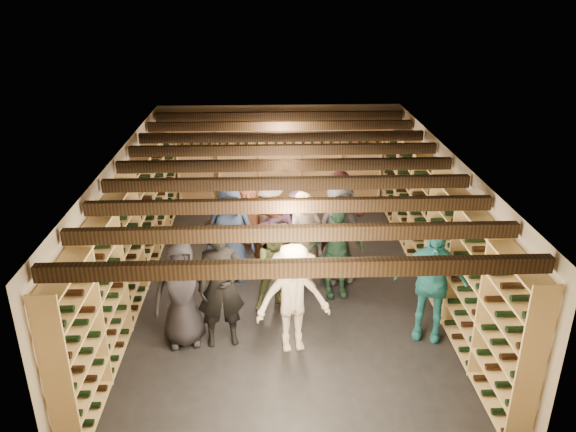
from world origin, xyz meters
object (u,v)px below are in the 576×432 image
at_px(person_0, 182,293).
at_px(person_7, 305,241).
at_px(crate_stack_left, 258,223).
at_px(person_6, 230,233).
at_px(person_3, 293,299).
at_px(person_2, 276,268).
at_px(person_4, 431,283).
at_px(person_10, 336,252).
at_px(person_1, 221,287).
at_px(person_5, 248,222).
at_px(person_8, 341,220).
at_px(crate_stack_right, 284,239).
at_px(person_9, 269,219).
at_px(person_12, 339,232).
at_px(person_11, 297,231).
at_px(crate_loose, 282,239).

relative_size(person_0, person_7, 0.95).
xyz_separation_m(crate_stack_left, person_6, (-0.46, -1.44, 0.46)).
relative_size(person_3, person_6, 0.95).
relative_size(person_2, person_4, 0.82).
bearing_deg(crate_stack_left, person_2, -82.49).
bearing_deg(person_10, person_1, -149.39).
bearing_deg(person_5, person_8, -10.47).
relative_size(person_0, person_6, 0.95).
relative_size(crate_stack_left, person_1, 0.45).
distance_m(crate_stack_left, crate_stack_right, 0.68).
relative_size(person_9, person_10, 0.93).
bearing_deg(person_1, person_5, 72.86).
bearing_deg(person_5, person_4, -48.41).
height_order(person_3, person_6, person_6).
height_order(person_1, person_6, person_1).
bearing_deg(person_4, person_12, 142.23).
distance_m(person_0, person_11, 2.86).
bearing_deg(person_11, person_8, 34.05).
height_order(person_10, person_12, person_12).
relative_size(crate_stack_right, person_12, 0.31).
bearing_deg(person_11, person_12, -5.23).
xyz_separation_m(crate_loose, person_11, (0.25, -1.12, 0.70)).
distance_m(crate_loose, person_6, 1.87).
relative_size(crate_loose, person_12, 0.27).
distance_m(crate_stack_right, person_8, 1.40).
xyz_separation_m(person_8, person_12, (-0.11, -0.54, -0.01)).
relative_size(person_0, person_11, 1.07).
xyz_separation_m(crate_stack_right, person_6, (-0.99, -1.05, 0.63)).
distance_m(person_6, person_10, 1.93).
distance_m(person_1, person_2, 1.25).
height_order(person_8, person_12, person_8).
relative_size(crate_stack_left, person_12, 0.46).
xyz_separation_m(person_1, person_4, (3.07, 0.06, -0.04)).
distance_m(person_3, person_7, 1.81).
distance_m(person_6, person_8, 2.06).
bearing_deg(person_0, person_10, 18.65).
bearing_deg(person_3, crate_stack_right, 81.33).
height_order(person_3, person_4, person_4).
relative_size(crate_stack_right, crate_loose, 1.14).
height_order(crate_loose, person_4, person_4).
bearing_deg(crate_stack_left, person_5, -100.07).
distance_m(crate_stack_right, person_10, 1.99).
xyz_separation_m(person_0, person_8, (2.62, 2.36, 0.09)).
xyz_separation_m(crate_loose, person_2, (-0.17, -2.45, 0.66)).
height_order(person_2, person_5, person_5).
height_order(crate_stack_right, person_2, person_2).
relative_size(person_1, person_4, 1.04).
xyz_separation_m(person_7, person_8, (0.72, 0.80, 0.05)).
bearing_deg(crate_stack_right, person_12, -52.13).
bearing_deg(person_12, crate_loose, 100.96).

